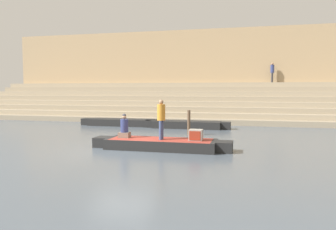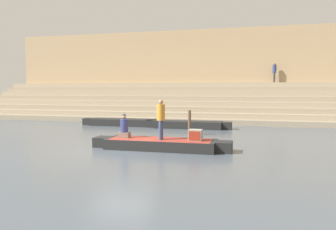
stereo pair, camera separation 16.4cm
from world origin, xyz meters
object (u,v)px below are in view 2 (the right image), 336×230
Objects in this scene: rowboat_main at (161,144)px; person_standing at (161,117)px; person_on_steps at (274,71)px; person_rowing at (124,128)px; tv_set at (195,135)px; moored_boat_distant at (188,124)px; mooring_post at (189,123)px; moored_boat_shore at (122,122)px.

rowboat_main is 1.12m from person_standing.
rowboat_main is at bearing 14.51° from person_on_steps.
person_rowing is 3.05m from tv_set.
person_rowing is 1.93× the size of tv_set.
person_standing is (0.03, -0.09, 1.12)m from rowboat_main.
person_rowing is at bearing 9.30° from person_on_steps.
tv_set reaches higher than rowboat_main.
person_on_steps is (5.63, 8.12, 3.73)m from moored_boat_distant.
person_rowing is 0.76× the size of mooring_post.
tv_set is 0.10× the size of moored_boat_distant.
moored_boat_distant is (4.58, -0.36, 0.00)m from moored_boat_shore.
person_on_steps is (6.94, 15.50, 3.15)m from person_rowing.
person_on_steps is at bearing 73.40° from rowboat_main.
person_rowing is 7.52m from moored_boat_distant.
tv_set is 7.64m from moored_boat_distant.
moored_boat_distant is at bearing 101.53° from tv_set.
person_standing is at bearing 14.72° from person_on_steps.
person_standing reaches higher than tv_set.
rowboat_main is at bearing 101.41° from person_standing.
rowboat_main is at bearing -93.72° from moored_boat_distant.
person_standing reaches higher than moored_boat_distant.
rowboat_main is 3.57× the size of person_on_steps.
moored_boat_shore is (-6.31, 7.79, -0.39)m from tv_set.
person_standing is at bearing -5.22° from person_rowing.
person_standing is 1.00× the size of person_on_steps.
moored_boat_distant is 4.07× the size of mooring_post.
rowboat_main is 3.57× the size of person_standing.
tv_set is 16.37m from person_on_steps.
person_standing is 0.29× the size of moored_boat_shore.
moored_boat_distant is (1.31, 7.39, -0.58)m from person_rowing.
person_standing reaches higher than mooring_post.
rowboat_main is 4.34m from mooring_post.
tv_set is at bearing -82.91° from moored_boat_distant.
tv_set is (1.40, 0.09, -0.71)m from person_standing.
mooring_post reaches higher than moored_boat_shore.
person_rowing reaches higher than rowboat_main.
person_standing is 1.73m from person_rowing.
moored_boat_shore is at bearing -19.36° from person_on_steps.
person_rowing is 0.63× the size of person_on_steps.
mooring_post is (-1.05, 4.29, 0.04)m from tv_set.
moored_boat_shore is at bearing 112.41° from person_standing.
person_on_steps is at bearing 49.18° from moored_boat_distant.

